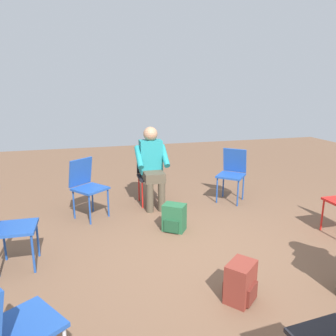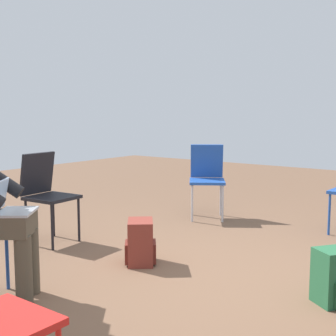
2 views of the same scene
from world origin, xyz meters
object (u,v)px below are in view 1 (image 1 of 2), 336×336
object	(u,v)px
chair_east	(7,223)
backpack_near_laptop_user	(240,284)
person_in_teal	(152,163)
backpack_by_empty_chair	(174,219)
chair_northeast	(10,325)
chair_south	(150,173)
chair_southwest	(232,171)
chair_southeast	(87,184)

from	to	relation	value
chair_east	backpack_near_laptop_user	xyz separation A→B (m)	(-2.05, 1.12, -0.34)
chair_east	backpack_near_laptop_user	size ratio (longest dim) A/B	2.36
person_in_teal	backpack_by_empty_chair	world-z (taller)	person_in_teal
backpack_near_laptop_user	chair_northeast	bearing A→B (deg)	14.75
chair_northeast	person_in_teal	xyz separation A→B (m)	(-1.52, -2.97, 0.20)
chair_south	chair_southwest	xyz separation A→B (m)	(-1.31, 0.27, 0.00)
chair_east	chair_southeast	xyz separation A→B (m)	(-0.82, -1.19, 0.00)
chair_southwest	backpack_by_empty_chair	size ratio (longest dim) A/B	2.36
chair_south	backpack_near_laptop_user	bearing A→B (deg)	96.14
chair_southeast	backpack_near_laptop_user	xyz separation A→B (m)	(-1.23, 2.31, -0.34)
chair_southeast	backpack_by_empty_chair	distance (m)	1.37
backpack_near_laptop_user	chair_southwest	bearing A→B (deg)	-114.33
backpack_near_laptop_user	backpack_by_empty_chair	world-z (taller)	same
chair_northeast	backpack_near_laptop_user	distance (m)	1.84
chair_south	chair_east	distance (m)	2.39
chair_south	chair_southeast	size ratio (longest dim) A/B	1.00
chair_northeast	backpack_by_empty_chair	xyz separation A→B (m)	(-1.60, -1.99, -0.34)
chair_southwest	chair_south	bearing A→B (deg)	30.47
chair_south	backpack_by_empty_chair	distance (m)	1.19
chair_northeast	chair_southwest	world-z (taller)	same
chair_south	backpack_by_empty_chair	xyz separation A→B (m)	(-0.07, 1.14, -0.34)
chair_south	person_in_teal	bearing A→B (deg)	90.00
chair_south	chair_southeast	bearing A→B (deg)	21.17
person_in_teal	backpack_near_laptop_user	world-z (taller)	person_in_teal
chair_south	person_in_teal	size ratio (longest dim) A/B	0.69
chair_south	chair_southwest	size ratio (longest dim) A/B	1.00
chair_southwest	backpack_near_laptop_user	size ratio (longest dim) A/B	2.36
backpack_near_laptop_user	backpack_by_empty_chair	bearing A→B (deg)	-84.22
chair_south	chair_southwest	world-z (taller)	same
chair_northeast	person_in_teal	bearing A→B (deg)	119.16
chair_southwest	backpack_by_empty_chair	distance (m)	1.56
chair_east	backpack_by_empty_chair	size ratio (longest dim) A/B	2.36
chair_southwest	backpack_by_empty_chair	world-z (taller)	chair_southwest
chair_southwest	backpack_near_laptop_user	distance (m)	2.67
chair_southwest	chair_southeast	size ratio (longest dim) A/B	1.00
chair_northeast	chair_south	distance (m)	3.49
chair_east	backpack_near_laptop_user	world-z (taller)	chair_east
chair_southwest	person_in_teal	xyz separation A→B (m)	(1.32, -0.10, 0.20)
chair_east	person_in_teal	size ratio (longest dim) A/B	0.69
chair_southwest	backpack_by_empty_chair	xyz separation A→B (m)	(1.24, 0.88, -0.34)
chair_southwest	chair_southeast	xyz separation A→B (m)	(2.32, 0.10, 0.00)
chair_northeast	chair_southwest	xyz separation A→B (m)	(-2.84, -2.87, 0.00)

